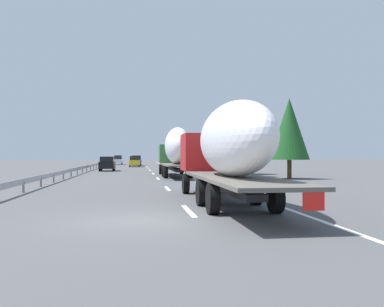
{
  "coord_description": "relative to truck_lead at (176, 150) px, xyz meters",
  "views": [
    {
      "loc": [
        -12.68,
        0.08,
        2.0
      ],
      "look_at": [
        17.32,
        -4.01,
        2.12
      ],
      "focal_mm": 38.7,
      "sensor_mm": 36.0,
      "label": 1
    }
  ],
  "objects": [
    {
      "name": "ground_plane",
      "position": [
        14.76,
        3.6,
        -2.5
      ],
      "size": [
        260.0,
        260.0,
        0.0
      ],
      "primitive_type": "plane",
      "color": "#4C4C4F"
    },
    {
      "name": "lane_stripe_0",
      "position": [
        -23.24,
        1.8,
        -2.49
      ],
      "size": [
        3.2,
        0.2,
        0.01
      ],
      "primitive_type": "cube",
      "color": "white",
      "rests_on": "ground_plane"
    },
    {
      "name": "lane_stripe_1",
      "position": [
        -13.22,
        1.8,
        -2.49
      ],
      "size": [
        3.2,
        0.2,
        0.01
      ],
      "primitive_type": "cube",
      "color": "white",
      "rests_on": "ground_plane"
    },
    {
      "name": "lane_stripe_2",
      "position": [
        -2.55,
        1.8,
        -2.49
      ],
      "size": [
        3.2,
        0.2,
        0.01
      ],
      "primitive_type": "cube",
      "color": "white",
      "rests_on": "ground_plane"
    },
    {
      "name": "lane_stripe_3",
      "position": [
        6.81,
        1.8,
        -2.49
      ],
      "size": [
        3.2,
        0.2,
        0.01
      ],
      "primitive_type": "cube",
      "color": "white",
      "rests_on": "ground_plane"
    },
    {
      "name": "lane_stripe_4",
      "position": [
        17.21,
        1.8,
        -2.49
      ],
      "size": [
        3.2,
        0.2,
        0.01
      ],
      "primitive_type": "cube",
      "color": "white",
      "rests_on": "ground_plane"
    },
    {
      "name": "lane_stripe_5",
      "position": [
        26.87,
        1.8,
        -2.49
      ],
      "size": [
        3.2,
        0.2,
        0.01
      ],
      "primitive_type": "cube",
      "color": "white",
      "rests_on": "ground_plane"
    },
    {
      "name": "lane_stripe_6",
      "position": [
        34.99,
        1.8,
        -2.49
      ],
      "size": [
        3.2,
        0.2,
        0.01
      ],
      "primitive_type": "cube",
      "color": "white",
      "rests_on": "ground_plane"
    },
    {
      "name": "edge_line_right",
      "position": [
        19.76,
        -1.9,
        -2.49
      ],
      "size": [
        110.0,
        0.2,
        0.01
      ],
      "primitive_type": "cube",
      "color": "white",
      "rests_on": "ground_plane"
    },
    {
      "name": "truck_lead",
      "position": [
        0.0,
        0.0,
        0.0
      ],
      "size": [
        14.13,
        2.55,
        4.46
      ],
      "color": "#387038",
      "rests_on": "ground_plane"
    },
    {
      "name": "truck_trailing",
      "position": [
        -21.48,
        0.0,
        -0.15
      ],
      "size": [
        14.33,
        2.55,
        4.01
      ],
      "color": "#B21919",
      "rests_on": "ground_plane"
    },
    {
      "name": "car_yellow_coupe",
      "position": [
        33.74,
        3.87,
        -1.56
      ],
      "size": [
        4.78,
        1.84,
        1.84
      ],
      "color": "gold",
      "rests_on": "ground_plane"
    },
    {
      "name": "car_black_suv",
      "position": [
        15.14,
        7.24,
        -1.57
      ],
      "size": [
        4.15,
        1.87,
        1.83
      ],
      "color": "black",
      "rests_on": "ground_plane"
    },
    {
      "name": "car_white_van",
      "position": [
        51.51,
        7.38,
        -1.52
      ],
      "size": [
        4.73,
        1.76,
        1.96
      ],
      "color": "white",
      "rests_on": "ground_plane"
    },
    {
      "name": "car_blue_sedan",
      "position": [
        42.32,
        3.55,
        -1.53
      ],
      "size": [
        4.15,
        1.89,
        1.94
      ],
      "color": "#28479E",
      "rests_on": "ground_plane"
    },
    {
      "name": "road_sign",
      "position": [
        22.19,
        -3.1,
        -0.12
      ],
      "size": [
        0.1,
        0.9,
        3.45
      ],
      "color": "gray",
      "rests_on": "ground_plane"
    },
    {
      "name": "tree_0",
      "position": [
        62.31,
        -7.95,
        1.04
      ],
      "size": [
        3.88,
        3.88,
        5.86
      ],
      "color": "#472D19",
      "rests_on": "ground_plane"
    },
    {
      "name": "tree_1",
      "position": [
        -0.54,
        -6.73,
        1.15
      ],
      "size": [
        2.59,
        2.59,
        5.42
      ],
      "color": "#472D19",
      "rests_on": "ground_plane"
    },
    {
      "name": "tree_2",
      "position": [
        56.47,
        -7.32,
        1.32
      ],
      "size": [
        2.95,
        2.95,
        6.09
      ],
      "color": "#472D19",
      "rests_on": "ground_plane"
    },
    {
      "name": "tree_3",
      "position": [
        4.31,
        -8.1,
        1.29
      ],
      "size": [
        3.64,
        3.64,
        5.66
      ],
      "color": "#472D19",
      "rests_on": "ground_plane"
    },
    {
      "name": "tree_4",
      "position": [
        12.73,
        -7.98,
        0.76
      ],
      "size": [
        3.46,
        3.46,
        5.14
      ],
      "color": "#472D19",
      "rests_on": "ground_plane"
    },
    {
      "name": "tree_5",
      "position": [
        -4.41,
        -9.21,
        1.73
      ],
      "size": [
        3.36,
        3.36,
        6.85
      ],
      "color": "#472D19",
      "rests_on": "ground_plane"
    },
    {
      "name": "guardrail_median",
      "position": [
        17.76,
        9.6,
        -1.92
      ],
      "size": [
        94.0,
        0.1,
        0.76
      ],
      "color": "#9EA0A5",
      "rests_on": "ground_plane"
    }
  ]
}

